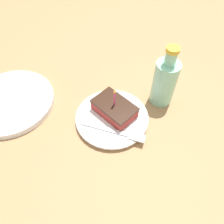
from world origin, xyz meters
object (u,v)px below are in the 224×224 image
plate (112,118)px  fork (117,132)px  bottle (165,81)px  side_plate (11,102)px  cake_slice (114,108)px

plate → fork: size_ratio=1.24×
bottle → side_plate: (0.35, -0.33, -0.07)m
cake_slice → fork: cake_slice is taller
cake_slice → side_plate: 0.33m
fork → bottle: bearing=179.3°
side_plate → plate: bearing=123.5°
cake_slice → bottle: size_ratio=0.62×
fork → bottle: (-0.20, 0.00, 0.06)m
cake_slice → bottle: bottle is taller
cake_slice → fork: (0.05, 0.05, -0.02)m
cake_slice → side_plate: size_ratio=0.46×
plate → side_plate: same height
cake_slice → fork: bearing=50.3°
bottle → side_plate: size_ratio=0.73×
plate → side_plate: size_ratio=0.80×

